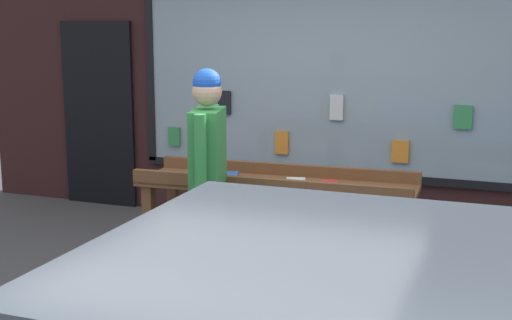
# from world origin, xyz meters

# --- Properties ---
(ground_plane) EXTENTS (40.00, 40.00, 0.00)m
(ground_plane) POSITION_xyz_m (0.00, 0.00, 0.00)
(ground_plane) COLOR #474444
(shopfront_facade) EXTENTS (8.23, 0.29, 3.62)m
(shopfront_facade) POSITION_xyz_m (-0.01, 2.39, 1.78)
(shopfront_facade) COLOR #331919
(shopfront_facade) RESTS_ON ground_plane
(display_table_main) EXTENTS (2.36, 0.78, 0.87)m
(display_table_main) POSITION_xyz_m (-0.00, 0.85, 0.70)
(display_table_main) COLOR brown
(display_table_main) RESTS_ON ground_plane
(person_browsing) EXTENTS (0.33, 0.67, 1.75)m
(person_browsing) POSITION_xyz_m (-0.36, 0.26, 1.04)
(person_browsing) COLOR black
(person_browsing) RESTS_ON ground_plane
(small_dog) EXTENTS (0.24, 0.57, 0.40)m
(small_dog) POSITION_xyz_m (0.11, 0.08, 0.26)
(small_dog) COLOR white
(small_dog) RESTS_ON ground_plane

